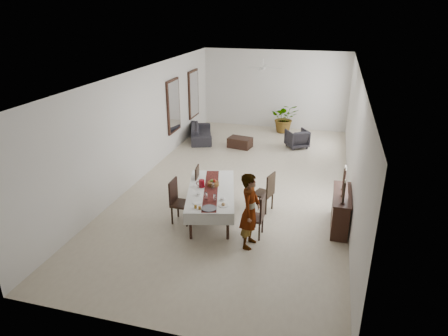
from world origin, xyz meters
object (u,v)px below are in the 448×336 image
red_pitcher (202,184)px  sideboard_body (340,211)px  dining_table_top (211,191)px  woman (250,211)px  sofa (201,132)px

red_pitcher → sideboard_body: size_ratio=0.13×
dining_table_top → sideboard_body: 3.08m
woman → sideboard_body: (1.88, 1.32, -0.43)m
red_pitcher → woman: size_ratio=0.11×
red_pitcher → sideboard_body: red_pitcher is taller
dining_table_top → woman: bearing=-56.0°
sofa → dining_table_top: bearing=-178.3°
woman → dining_table_top: bearing=54.2°
red_pitcher → sideboard_body: bearing=3.4°
dining_table_top → sofa: 6.09m
sideboard_body → sofa: sideboard_body is taller
sideboard_body → sofa: size_ratio=0.72×
dining_table_top → woman: (1.18, -1.04, 0.17)m
red_pitcher → sideboard_body: 3.35m
woman → sofa: bearing=31.9°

